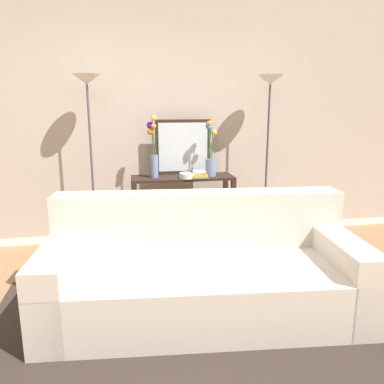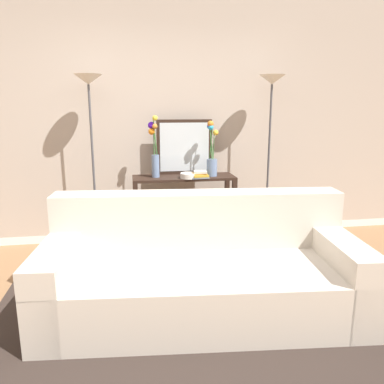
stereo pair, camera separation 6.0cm
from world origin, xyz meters
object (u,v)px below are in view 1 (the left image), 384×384
console_table (183,199)px  book_stack (199,175)px  vase_short_flowers (211,155)px  floor_lamp_left (89,115)px  book_row_under_console (155,242)px  floor_lamp_right (269,113)px  vase_tall_flowers (153,150)px  couch (203,273)px  fruit_bowl (187,175)px  wall_mirror (183,147)px

console_table → book_stack: 0.35m
book_stack → vase_short_flowers: bearing=31.2°
floor_lamp_left → book_row_under_console: 1.56m
floor_lamp_right → vase_tall_flowers: (-1.28, 0.02, -0.38)m
floor_lamp_left → book_row_under_console: size_ratio=7.38×
vase_tall_flowers → vase_short_flowers: (0.62, -0.03, -0.06)m
book_row_under_console → floor_lamp_right: bearing=-1.0°
couch → console_table: couch is taller
console_table → floor_lamp_left: floor_lamp_left is taller
couch → fruit_bowl: couch is taller
floor_lamp_left → vase_short_flowers: (1.27, -0.01, -0.43)m
couch → fruit_bowl: bearing=85.7°
vase_short_flowers → fruit_bowl: (-0.28, -0.09, -0.20)m
console_table → floor_lamp_left: (-0.97, -0.02, 0.92)m
vase_tall_flowers → book_row_under_console: 1.05m
vase_tall_flowers → book_stack: 0.56m
book_row_under_console → couch: bearing=-79.6°
floor_lamp_left → vase_short_flowers: size_ratio=3.10×
couch → floor_lamp_right: 2.09m
floor_lamp_left → wall_mirror: bearing=10.2°
floor_lamp_right → vase_tall_flowers: 1.34m
console_table → book_row_under_console: bearing=180.0°
vase_short_flowers → book_row_under_console: bearing=177.1°
console_table → book_stack: size_ratio=5.74×
floor_lamp_left → fruit_bowl: bearing=-5.4°
vase_short_flowers → book_stack: bearing=-148.8°
couch → console_table: size_ratio=2.16×
floor_lamp_right → fruit_bowl: floor_lamp_right is taller
console_table → vase_short_flowers: 0.58m
floor_lamp_right → book_stack: 1.04m
floor_lamp_right → fruit_bowl: 1.14m
couch → vase_short_flowers: 1.61m
wall_mirror → vase_tall_flowers: bearing=-155.2°
book_stack → floor_lamp_right: bearing=6.9°
couch → book_stack: size_ratio=12.40×
floor_lamp_left → book_row_under_console: bearing=2.1°
fruit_bowl → book_row_under_console: 0.87m
vase_short_flowers → fruit_bowl: size_ratio=3.46×
floor_lamp_left → book_stack: size_ratio=9.58×
console_table → wall_mirror: size_ratio=1.80×
wall_mirror → fruit_bowl: size_ratio=3.57×
console_table → fruit_bowl: size_ratio=6.42×
vase_tall_flowers → couch: bearing=-79.9°
vase_short_flowers → book_row_under_console: vase_short_flowers is taller
fruit_bowl → book_stack: book_stack is taller
console_table → vase_tall_flowers: 0.64m
book_stack → floor_lamp_left: bearing=175.0°
floor_lamp_left → console_table: bearing=1.4°
fruit_bowl → book_stack: size_ratio=0.89×
floor_lamp_left → book_row_under_console: (0.64, 0.02, -1.42)m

